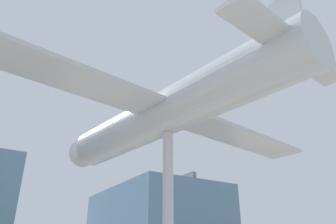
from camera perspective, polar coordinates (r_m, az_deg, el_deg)
The scene contains 2 objects.
support_pylon_central at distance 13.87m, azimuth 0.00°, elevation -16.59°, with size 0.45×0.45×6.64m.
suspended_airplane at distance 15.31m, azimuth -0.72°, elevation -0.31°, with size 20.39×16.01×3.36m.
Camera 1 is at (-7.30, -11.64, 1.41)m, focal length 35.00 mm.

